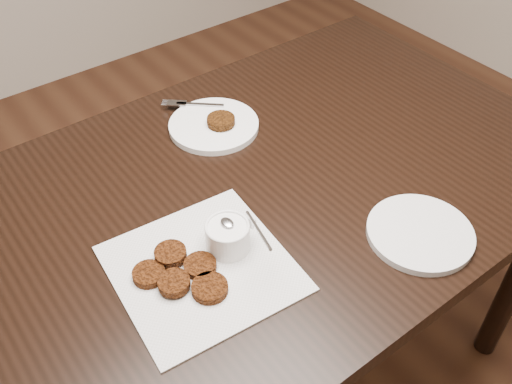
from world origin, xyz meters
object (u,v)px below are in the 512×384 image
Objects in this scene: napkin at (202,268)px; plate_with_patty at (214,123)px; sauce_ramekin at (227,225)px; plate_empty at (420,233)px; table at (267,290)px.

napkin is 1.44× the size of plate_with_patty.
sauce_ramekin is 0.36m from plate_empty.
plate_with_patty is 1.03× the size of plate_empty.
napkin is at bearing -154.49° from table.
sauce_ramekin reaches higher than plate_with_patty.
sauce_ramekin reaches higher than napkin.
plate_empty is at bearing -25.94° from napkin.
napkin is at bearing -127.00° from plate_with_patty.
plate_with_patty is (0.25, 0.33, 0.01)m from napkin.
plate_empty is (0.12, -0.29, 0.38)m from table.
napkin is 1.49× the size of plate_empty.
plate_empty is (0.36, -0.18, 0.00)m from napkin.
sauce_ramekin is at bearing -149.70° from table.
napkin is at bearing 154.06° from plate_empty.
sauce_ramekin is 0.58× the size of plate_empty.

